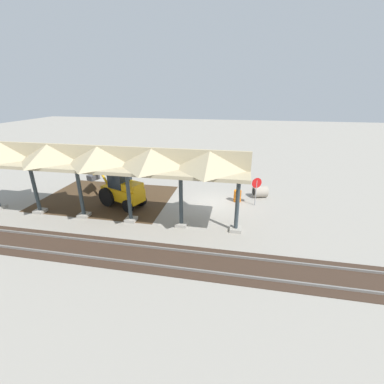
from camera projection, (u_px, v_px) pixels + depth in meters
ground_plane at (212, 203)px, 19.45m from camera, size 120.00×120.00×0.00m
dirt_work_zone at (107, 198)px, 20.37m from camera, size 9.82×7.00×0.01m
platform_canopy at (99, 157)px, 15.55m from camera, size 18.09×3.20×4.90m
rail_tracks at (195, 262)px, 12.74m from camera, size 60.00×2.58×0.15m
stop_sign at (256, 186)px, 18.53m from camera, size 0.70×0.36×2.13m
backhoe at (121, 189)px, 18.68m from camera, size 5.09×2.91×2.82m
dirt_mound at (93, 191)px, 21.66m from camera, size 3.78×3.78×1.78m
concrete_pipe at (260, 192)px, 20.41m from camera, size 1.27×1.17×0.90m
traffic_barrel at (237, 196)px, 19.57m from camera, size 0.56×0.56×0.90m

